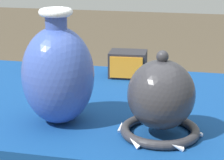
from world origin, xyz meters
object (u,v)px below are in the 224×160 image
(vase_tall_bulbous, at_px, (58,74))
(vase_dome_bell, at_px, (161,101))
(mosaic_tile_box, at_px, (128,64))
(jar_round_rose, at_px, (47,55))

(vase_tall_bulbous, xyz_separation_m, vase_dome_bell, (0.26, -0.02, -0.04))
(vase_dome_bell, height_order, mosaic_tile_box, vase_dome_bell)
(vase_dome_bell, bearing_deg, vase_tall_bulbous, 174.78)
(mosaic_tile_box, height_order, jar_round_rose, jar_round_rose)
(vase_dome_bell, relative_size, mosaic_tile_box, 1.58)
(jar_round_rose, bearing_deg, mosaic_tile_box, -0.07)
(mosaic_tile_box, bearing_deg, vase_tall_bulbous, -105.54)
(mosaic_tile_box, bearing_deg, vase_dome_bell, -74.18)
(vase_dome_bell, distance_m, jar_round_rose, 0.65)
(mosaic_tile_box, distance_m, jar_round_rose, 0.29)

